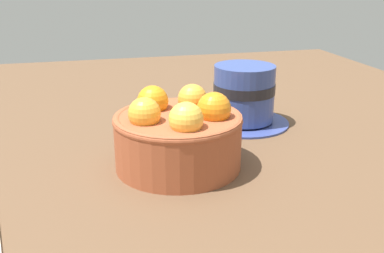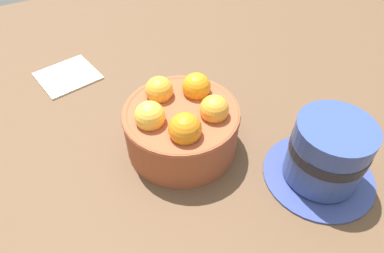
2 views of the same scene
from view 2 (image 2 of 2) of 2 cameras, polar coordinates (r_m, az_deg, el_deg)
The scene contains 4 objects.
ground_plane at distance 48.60cm, azimuth -1.61°, elevation -4.72°, with size 135.49×112.48×4.22cm, color brown.
terracotta_bowl at distance 44.07cm, azimuth -1.77°, elevation 0.44°, with size 14.89×14.89×9.15cm.
coffee_cup at distance 43.32cm, azimuth 21.54°, elevation -4.27°, with size 13.70×13.70×8.83cm.
folded_napkin at distance 61.97cm, azimuth -20.00°, elevation 8.02°, with size 9.06×8.68×0.60cm, color beige.
Camera 2 is at (-13.64, -28.33, 34.94)cm, focal length 32.06 mm.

